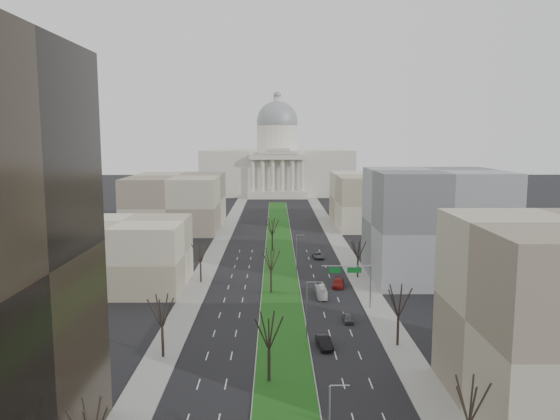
{
  "coord_description": "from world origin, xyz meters",
  "views": [
    {
      "loc": [
        -1.19,
        -26.37,
        31.32
      ],
      "look_at": [
        0.04,
        109.8,
        12.85
      ],
      "focal_mm": 35.0,
      "sensor_mm": 36.0,
      "label": 1
    }
  ],
  "objects": [
    {
      "name": "car_red",
      "position": [
        12.03,
        84.46,
        0.81
      ],
      "size": [
        3.12,
        5.89,
        1.63
      ],
      "primitive_type": "imported",
      "rotation": [
        0.0,
        0.0,
        -0.16
      ],
      "color": "maroon",
      "rests_on": "ground"
    },
    {
      "name": "building_far_left",
      "position": [
        -35.0,
        160.0,
        9.0
      ],
      "size": [
        30.0,
        40.0,
        18.0
      ],
      "primitive_type": "cube",
      "color": "gray",
      "rests_on": "ground"
    },
    {
      "name": "streetlamp_median_b",
      "position": [
        3.76,
        55.0,
        4.81
      ],
      "size": [
        1.9,
        0.2,
        9.16
      ],
      "color": "gray",
      "rests_on": "ground"
    },
    {
      "name": "tree_right_near",
      "position": [
        17.2,
        22.0,
        6.69
      ],
      "size": [
        5.16,
        5.16,
        9.29
      ],
      "color": "black",
      "rests_on": "ground"
    },
    {
      "name": "tree_median_b",
      "position": [
        -2.0,
        80.0,
        7.0
      ],
      "size": [
        5.4,
        5.4,
        9.72
      ],
      "color": "black",
      "rests_on": "ground"
    },
    {
      "name": "car_black",
      "position": [
        6.11,
        51.48,
        0.86
      ],
      "size": [
        2.43,
        5.38,
        1.71
      ],
      "primitive_type": "imported",
      "rotation": [
        0.0,
        0.0,
        0.12
      ],
      "color": "black",
      "rests_on": "ground"
    },
    {
      "name": "building_beige_left",
      "position": [
        -33.0,
        85.0,
        7.0
      ],
      "size": [
        26.0,
        22.0,
        14.0
      ],
      "primitive_type": "cube",
      "color": "tan",
      "rests_on": "ground"
    },
    {
      "name": "building_far_right",
      "position": [
        35.0,
        165.0,
        9.0
      ],
      "size": [
        30.0,
        40.0,
        18.0
      ],
      "primitive_type": "cube",
      "color": "tan",
      "rests_on": "ground"
    },
    {
      "name": "car_grey_far",
      "position": [
        9.88,
        111.47,
        0.73
      ],
      "size": [
        3.01,
        5.52,
        1.47
      ],
      "primitive_type": "imported",
      "rotation": [
        0.0,
        0.0,
        0.11
      ],
      "color": "#515359",
      "rests_on": "ground"
    },
    {
      "name": "sidewalk_right",
      "position": [
        17.5,
        95.0,
        0.07
      ],
      "size": [
        5.0,
        330.0,
        0.15
      ],
      "primitive_type": "cube",
      "color": "gray",
      "rests_on": "ground"
    },
    {
      "name": "streetlamp_median_c",
      "position": [
        3.76,
        95.0,
        4.81
      ],
      "size": [
        1.9,
        0.2,
        9.16
      ],
      "color": "gray",
      "rests_on": "ground"
    },
    {
      "name": "mast_arm_signs",
      "position": [
        13.49,
        70.03,
        6.11
      ],
      "size": [
        9.12,
        0.24,
        8.09
      ],
      "color": "gray",
      "rests_on": "ground"
    },
    {
      "name": "sidewalk_left",
      "position": [
        -17.5,
        95.0,
        0.07
      ],
      "size": [
        5.0,
        330.0,
        0.15
      ],
      "primitive_type": "cube",
      "color": "gray",
      "rests_on": "ground"
    },
    {
      "name": "box_van",
      "position": [
        7.82,
        77.8,
        1.08
      ],
      "size": [
        1.94,
        7.77,
        2.16
      ],
      "primitive_type": "imported",
      "rotation": [
        0.0,
        0.0,
        0.02
      ],
      "color": "silver",
      "rests_on": "ground"
    },
    {
      "name": "tree_median_c",
      "position": [
        -2.0,
        120.0,
        7.0
      ],
      "size": [
        5.4,
        5.4,
        9.72
      ],
      "color": "black",
      "rests_on": "ground"
    },
    {
      "name": "tree_left_mid",
      "position": [
        -17.2,
        48.0,
        7.0
      ],
      "size": [
        5.4,
        5.4,
        9.72
      ],
      "color": "black",
      "rests_on": "ground"
    },
    {
      "name": "capitol",
      "position": [
        0.0,
        269.59,
        16.31
      ],
      "size": [
        80.0,
        46.0,
        55.0
      ],
      "color": "beige",
      "rests_on": "ground"
    },
    {
      "name": "ground",
      "position": [
        0.0,
        120.0,
        0.0
      ],
      "size": [
        600.0,
        600.0,
        0.0
      ],
      "primitive_type": "plane",
      "color": "black",
      "rests_on": "ground"
    },
    {
      "name": "tree_left_far",
      "position": [
        -17.2,
        88.0,
        6.84
      ],
      "size": [
        5.28,
        5.28,
        9.5
      ],
      "color": "black",
      "rests_on": "ground"
    },
    {
      "name": "tree_right_mid",
      "position": [
        17.2,
        52.0,
        7.16
      ],
      "size": [
        5.52,
        5.52,
        9.94
      ],
      "color": "black",
      "rests_on": "ground"
    },
    {
      "name": "car_grey_near",
      "position": [
        11.19,
        62.82,
        0.67
      ],
      "size": [
        1.59,
        3.95,
        1.35
      ],
      "primitive_type": "imported",
      "rotation": [
        0.0,
        0.0,
        -0.0
      ],
      "color": "#4A4E51",
      "rests_on": "ground"
    },
    {
      "name": "median",
      "position": [
        0.0,
        118.99,
        0.1
      ],
      "size": [
        8.0,
        222.03,
        0.2
      ],
      "color": "#999993",
      "rests_on": "ground"
    },
    {
      "name": "tree_median_a",
      "position": [
        -2.0,
        40.0,
        7.0
      ],
      "size": [
        5.4,
        5.4,
        9.72
      ],
      "color": "black",
      "rests_on": "ground"
    },
    {
      "name": "tree_right_far",
      "position": [
        17.2,
        92.0,
        6.53
      ],
      "size": [
        5.04,
        5.04,
        9.07
      ],
      "color": "black",
      "rests_on": "ground"
    },
    {
      "name": "building_grey_right",
      "position": [
        34.0,
        92.0,
        12.0
      ],
      "size": [
        28.0,
        26.0,
        24.0
      ],
      "primitive_type": "cube",
      "color": "slate",
      "rests_on": "ground"
    }
  ]
}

